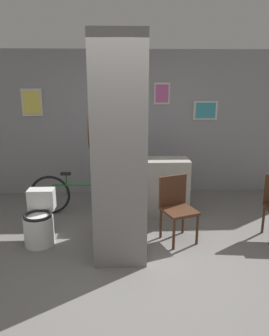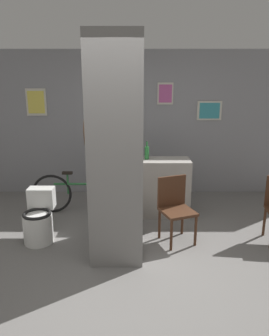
{
  "view_description": "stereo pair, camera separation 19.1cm",
  "coord_description": "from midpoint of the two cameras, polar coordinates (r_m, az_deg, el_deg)",
  "views": [
    {
      "loc": [
        -0.04,
        -3.35,
        2.13
      ],
      "look_at": [
        0.14,
        0.89,
        0.95
      ],
      "focal_mm": 35.0,
      "sensor_mm": 36.0,
      "label": 1
    },
    {
      "loc": [
        0.15,
        -3.35,
        2.13
      ],
      "look_at": [
        0.14,
        0.89,
        0.95
      ],
      "focal_mm": 35.0,
      "sensor_mm": 36.0,
      "label": 2
    }
  ],
  "objects": [
    {
      "name": "pillar_center",
      "position": [
        3.93,
        -4.08,
        3.32
      ],
      "size": [
        0.64,
        0.99,
        2.6
      ],
      "color": "gray",
      "rests_on": "ground_plane"
    },
    {
      "name": "ground_plane",
      "position": [
        3.97,
        -3.0,
        -16.95
      ],
      "size": [
        14.0,
        14.0,
        0.0
      ],
      "primitive_type": "plane",
      "color": "slate"
    },
    {
      "name": "bottle_tall",
      "position": [
        5.05,
        0.89,
        2.8
      ],
      "size": [
        0.07,
        0.07,
        0.3
      ],
      "color": "#267233",
      "rests_on": "counter_shelf"
    },
    {
      "name": "counter_shelf",
      "position": [
        5.19,
        2.17,
        -3.34
      ],
      "size": [
        1.11,
        0.44,
        0.91
      ],
      "color": "gray",
      "rests_on": "ground_plane"
    },
    {
      "name": "bicycle",
      "position": [
        5.32,
        -9.85,
        -4.41
      ],
      "size": [
        1.7,
        0.42,
        0.69
      ],
      "color": "black",
      "rests_on": "ground_plane"
    },
    {
      "name": "toilet",
      "position": [
        4.57,
        -17.38,
        -8.94
      ],
      "size": [
        0.39,
        0.55,
        0.68
      ],
      "color": "white",
      "rests_on": "ground_plane"
    },
    {
      "name": "wall_back",
      "position": [
        6.04,
        -2.95,
        7.65
      ],
      "size": [
        8.0,
        0.09,
        2.6
      ],
      "color": "gray",
      "rests_on": "ground_plane"
    },
    {
      "name": "chair_near_pillar",
      "position": [
        4.41,
        6.11,
        -6.51
      ],
      "size": [
        0.52,
        0.52,
        0.87
      ],
      "rotation": [
        0.0,
        0.0,
        0.37
      ],
      "color": "#422616",
      "rests_on": "ground_plane"
    }
  ]
}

